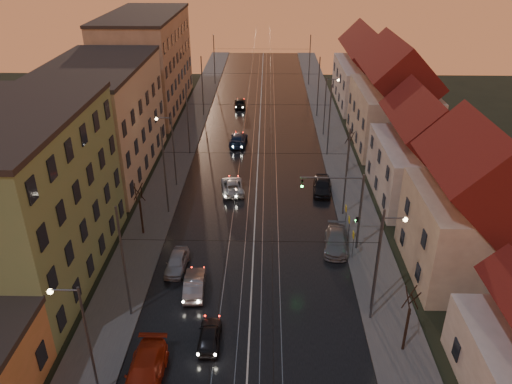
# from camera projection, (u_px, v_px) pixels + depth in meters

# --- Properties ---
(road) EXTENTS (16.00, 120.00, 0.04)m
(road) POSITION_uv_depth(u_px,v_px,m) (258.00, 151.00, 63.45)
(road) COLOR black
(road) RESTS_ON ground
(sidewalk_left) EXTENTS (4.00, 120.00, 0.15)m
(sidewalk_left) POSITION_uv_depth(u_px,v_px,m) (180.00, 150.00, 63.63)
(sidewalk_left) COLOR #4C4C4C
(sidewalk_left) RESTS_ON ground
(sidewalk_right) EXTENTS (4.00, 120.00, 0.15)m
(sidewalk_right) POSITION_uv_depth(u_px,v_px,m) (337.00, 152.00, 63.22)
(sidewalk_right) COLOR #4C4C4C
(sidewalk_right) RESTS_ON ground
(tram_rail_0) EXTENTS (0.06, 120.00, 0.03)m
(tram_rail_0) POSITION_uv_depth(u_px,v_px,m) (241.00, 151.00, 63.48)
(tram_rail_0) COLOR gray
(tram_rail_0) RESTS_ON road
(tram_rail_1) EXTENTS (0.06, 120.00, 0.03)m
(tram_rail_1) POSITION_uv_depth(u_px,v_px,m) (252.00, 151.00, 63.45)
(tram_rail_1) COLOR gray
(tram_rail_1) RESTS_ON road
(tram_rail_2) EXTENTS (0.06, 120.00, 0.03)m
(tram_rail_2) POSITION_uv_depth(u_px,v_px,m) (264.00, 151.00, 63.42)
(tram_rail_2) COLOR gray
(tram_rail_2) RESTS_ON road
(tram_rail_3) EXTENTS (0.06, 120.00, 0.03)m
(tram_rail_3) POSITION_uv_depth(u_px,v_px,m) (276.00, 151.00, 63.39)
(tram_rail_3) COLOR gray
(tram_rail_3) RESTS_ON road
(apartment_left_1) EXTENTS (10.00, 18.00, 13.00)m
(apartment_left_1) POSITION_uv_depth(u_px,v_px,m) (21.00, 202.00, 37.73)
(apartment_left_1) COLOR #6B905C
(apartment_left_1) RESTS_ON ground
(apartment_left_2) EXTENTS (10.00, 20.00, 12.00)m
(apartment_left_2) POSITION_uv_depth(u_px,v_px,m) (101.00, 121.00, 55.74)
(apartment_left_2) COLOR #BFB294
(apartment_left_2) RESTS_ON ground
(apartment_left_3) EXTENTS (10.00, 24.00, 14.00)m
(apartment_left_3) POSITION_uv_depth(u_px,v_px,m) (147.00, 63.00, 76.62)
(apartment_left_3) COLOR #947B5F
(apartment_left_3) RESTS_ON ground
(house_right_1) EXTENTS (8.67, 10.20, 10.80)m
(house_right_1) POSITION_uv_depth(u_px,v_px,m) (473.00, 213.00, 38.39)
(house_right_1) COLOR tan
(house_right_1) RESTS_ON ground
(house_right_2) EXTENTS (9.18, 12.24, 9.20)m
(house_right_2) POSITION_uv_depth(u_px,v_px,m) (424.00, 156.00, 50.31)
(house_right_2) COLOR beige
(house_right_2) RESTS_ON ground
(house_right_3) EXTENTS (9.18, 14.28, 11.50)m
(house_right_3) POSITION_uv_depth(u_px,v_px,m) (393.00, 101.00, 63.12)
(house_right_3) COLOR tan
(house_right_3) RESTS_ON ground
(house_right_4) EXTENTS (9.18, 16.32, 10.00)m
(house_right_4) POSITION_uv_depth(u_px,v_px,m) (367.00, 73.00, 79.47)
(house_right_4) COLOR beige
(house_right_4) RESTS_ON ground
(catenary_pole_l_1) EXTENTS (0.16, 0.16, 9.00)m
(catenary_pole_l_1) POSITION_uv_depth(u_px,v_px,m) (124.00, 264.00, 34.02)
(catenary_pole_l_1) COLOR #595B60
(catenary_pole_l_1) RESTS_ON ground
(catenary_pole_r_1) EXTENTS (0.16, 0.16, 9.00)m
(catenary_pole_r_1) POSITION_uv_depth(u_px,v_px,m) (377.00, 268.00, 33.66)
(catenary_pole_r_1) COLOR #595B60
(catenary_pole_r_1) RESTS_ON ground
(catenary_pole_l_2) EXTENTS (0.16, 0.16, 9.00)m
(catenary_pole_l_2) POSITION_uv_depth(u_px,v_px,m) (165.00, 172.00, 47.35)
(catenary_pole_l_2) COLOR #595B60
(catenary_pole_l_2) RESTS_ON ground
(catenary_pole_r_2) EXTENTS (0.16, 0.16, 9.00)m
(catenary_pole_r_2) POSITION_uv_depth(u_px,v_px,m) (346.00, 174.00, 47.00)
(catenary_pole_r_2) COLOR #595B60
(catenary_pole_r_2) RESTS_ON ground
(catenary_pole_l_3) EXTENTS (0.16, 0.16, 9.00)m
(catenary_pole_l_3) POSITION_uv_depth(u_px,v_px,m) (188.00, 120.00, 60.69)
(catenary_pole_l_3) COLOR #595B60
(catenary_pole_l_3) RESTS_ON ground
(catenary_pole_r_3) EXTENTS (0.16, 0.16, 9.00)m
(catenary_pole_r_3) POSITION_uv_depth(u_px,v_px,m) (329.00, 121.00, 60.33)
(catenary_pole_r_3) COLOR #595B60
(catenary_pole_r_3) RESTS_ON ground
(catenary_pole_l_4) EXTENTS (0.16, 0.16, 9.00)m
(catenary_pole_l_4) POSITION_uv_depth(u_px,v_px,m) (202.00, 87.00, 74.02)
(catenary_pole_l_4) COLOR #595B60
(catenary_pole_l_4) RESTS_ON ground
(catenary_pole_r_4) EXTENTS (0.16, 0.16, 9.00)m
(catenary_pole_r_4) POSITION_uv_depth(u_px,v_px,m) (318.00, 88.00, 73.67)
(catenary_pole_r_4) COLOR #595B60
(catenary_pole_r_4) RESTS_ON ground
(catenary_pole_l_5) EXTENTS (0.16, 0.16, 9.00)m
(catenary_pole_l_5) POSITION_uv_depth(u_px,v_px,m) (214.00, 60.00, 90.03)
(catenary_pole_l_5) COLOR #595B60
(catenary_pole_l_5) RESTS_ON ground
(catenary_pole_r_5) EXTENTS (0.16, 0.16, 9.00)m
(catenary_pole_r_5) POSITION_uv_depth(u_px,v_px,m) (310.00, 60.00, 89.67)
(catenary_pole_r_5) COLOR #595B60
(catenary_pole_r_5) RESTS_ON ground
(street_lamp_0) EXTENTS (1.75, 0.32, 8.00)m
(street_lamp_0) POSITION_uv_depth(u_px,v_px,m) (81.00, 332.00, 27.63)
(street_lamp_0) COLOR #595B60
(street_lamp_0) RESTS_ON ground
(street_lamp_1) EXTENTS (1.75, 0.32, 8.00)m
(street_lamp_1) POSITION_uv_depth(u_px,v_px,m) (382.00, 255.00, 34.36)
(street_lamp_1) COLOR #595B60
(street_lamp_1) RESTS_ON ground
(street_lamp_2) EXTENTS (1.75, 0.32, 8.00)m
(street_lamp_2) POSITION_uv_depth(u_px,v_px,m) (170.00, 144.00, 52.52)
(street_lamp_2) COLOR #595B60
(street_lamp_2) RESTS_ON ground
(street_lamp_3) EXTENTS (1.75, 0.32, 8.00)m
(street_lamp_3) POSITION_uv_depth(u_px,v_px,m) (328.00, 101.00, 66.37)
(street_lamp_3) COLOR #595B60
(street_lamp_3) RESTS_ON ground
(traffic_light_mast) EXTENTS (5.30, 0.32, 7.20)m
(traffic_light_mast) POSITION_uv_depth(u_px,v_px,m) (349.00, 203.00, 41.63)
(traffic_light_mast) COLOR #595B60
(traffic_light_mast) RESTS_ON ground
(bare_tree_0) EXTENTS (1.09, 1.09, 5.11)m
(bare_tree_0) POSITION_uv_depth(u_px,v_px,m) (141.00, 211.00, 44.75)
(bare_tree_0) COLOR black
(bare_tree_0) RESTS_ON ground
(bare_tree_1) EXTENTS (1.09, 1.09, 5.11)m
(bare_tree_1) POSITION_uv_depth(u_px,v_px,m) (408.00, 321.00, 31.88)
(bare_tree_1) COLOR black
(bare_tree_1) RESTS_ON ground
(bare_tree_2) EXTENTS (1.09, 1.09, 5.11)m
(bare_tree_2) POSITION_uv_depth(u_px,v_px,m) (349.00, 152.00, 56.77)
(bare_tree_2) COLOR black
(bare_tree_2) RESTS_ON ground
(driving_car_0) EXTENTS (1.50, 3.67, 1.25)m
(driving_car_0) POSITION_uv_depth(u_px,v_px,m) (210.00, 335.00, 33.39)
(driving_car_0) COLOR black
(driving_car_0) RESTS_ON ground
(driving_car_1) EXTENTS (1.75, 4.35, 1.40)m
(driving_car_1) POSITION_uv_depth(u_px,v_px,m) (194.00, 284.00, 38.19)
(driving_car_1) COLOR gray
(driving_car_1) RESTS_ON ground
(driving_car_2) EXTENTS (2.86, 5.12, 1.35)m
(driving_car_2) POSITION_uv_depth(u_px,v_px,m) (232.00, 186.00, 53.23)
(driving_car_2) COLOR #B4B4B4
(driving_car_2) RESTS_ON ground
(driving_car_3) EXTENTS (2.37, 5.25, 1.49)m
(driving_car_3) POSITION_uv_depth(u_px,v_px,m) (238.00, 139.00, 65.31)
(driving_car_3) COLOR #172847
(driving_car_3) RESTS_ON ground
(driving_car_4) EXTENTS (2.02, 4.49, 1.50)m
(driving_car_4) POSITION_uv_depth(u_px,v_px,m) (240.00, 103.00, 79.53)
(driving_car_4) COLOR black
(driving_car_4) RESTS_ON ground
(parked_left_2) EXTENTS (2.23, 5.40, 1.56)m
(parked_left_2) POSITION_uv_depth(u_px,v_px,m) (145.00, 373.00, 30.32)
(parked_left_2) COLOR #A62810
(parked_left_2) RESTS_ON ground
(parked_left_3) EXTENTS (1.80, 4.06, 1.36)m
(parked_left_3) POSITION_uv_depth(u_px,v_px,m) (177.00, 262.00, 40.81)
(parked_left_3) COLOR #A3A2A8
(parked_left_3) RESTS_ON ground
(parked_right_1) EXTENTS (2.64, 5.15, 1.43)m
(parked_right_1) POSITION_uv_depth(u_px,v_px,m) (336.00, 241.00, 43.53)
(parked_right_1) COLOR gray
(parked_right_1) RESTS_ON ground
(parked_right_2) EXTENTS (2.26, 4.79, 1.58)m
(parked_right_2) POSITION_uv_depth(u_px,v_px,m) (322.00, 186.00, 53.03)
(parked_right_2) COLOR black
(parked_right_2) RESTS_ON ground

